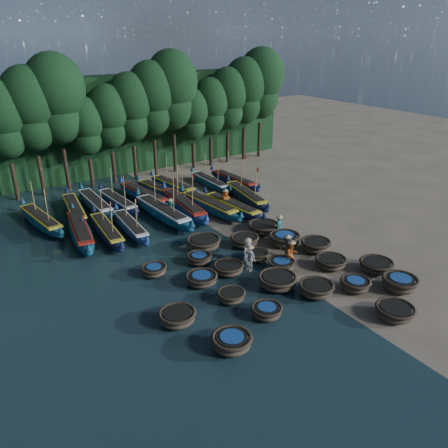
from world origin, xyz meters
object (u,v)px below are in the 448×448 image
coracle_13 (281,264)px  coracle_21 (199,258)px  fisherman_0 (248,250)px  coracle_10 (177,317)px  long_boat_5 (183,206)px  long_boat_11 (95,203)px  coracle_14 (331,262)px  coracle_18 (284,239)px  long_boat_7 (232,207)px  coracle_16 (228,268)px  long_boat_12 (118,202)px  long_boat_8 (246,196)px  long_boat_14 (160,191)px  coracle_22 (204,243)px  long_boat_2 (107,231)px  coracle_4 (400,283)px  long_boat_6 (209,206)px  fisherman_1 (279,226)px  long_boat_16 (210,182)px  coracle_5 (232,342)px  long_boat_13 (144,195)px  long_boat_4 (163,212)px  long_boat_10 (75,210)px  coracle_15 (202,279)px  coracle_24 (263,227)px  fisherman_4 (250,258)px  coracle_6 (267,311)px  long_boat_9 (41,220)px  coracle_12 (277,281)px  fisherman_5 (171,208)px  fisherman_3 (287,246)px  coracle_9 (376,265)px  coracle_20 (154,270)px  coracle_7 (316,289)px  coracle_3 (395,311)px  long_boat_3 (131,226)px  fisherman_6 (225,200)px  coracle_11 (231,296)px  coracle_23 (245,240)px  coracle_8 (355,284)px  long_boat_1 (80,231)px

coracle_13 → coracle_21: coracle_21 is taller
fisherman_0 → coracle_10: bearing=-173.7°
long_boat_5 → long_boat_11: size_ratio=1.11×
coracle_14 → coracle_21: size_ratio=1.17×
coracle_18 → long_boat_7: long_boat_7 is taller
coracle_16 → long_boat_12: long_boat_12 is taller
long_boat_8 → long_boat_14: bearing=145.5°
coracle_22 → long_boat_2: 7.48m
coracle_4 → coracle_16: coracle_4 is taller
long_boat_6 → fisherman_1: bearing=-82.5°
long_boat_2 → long_boat_8: bearing=5.5°
long_boat_16 → long_boat_11: bearing=178.0°
coracle_5 → long_boat_13: (4.77, 20.90, 0.12)m
long_boat_4 → long_boat_10: long_boat_4 is taller
coracle_13 → coracle_14: size_ratio=1.05×
long_boat_7 → long_boat_4: bearing=155.1°
coracle_15 → long_boat_12: 14.89m
coracle_24 → fisherman_4: (-4.28, -3.99, 0.46)m
long_boat_2 → long_boat_6: long_boat_2 is taller
coracle_16 → long_boat_5: 10.88m
coracle_6 → coracle_16: (0.88, 4.92, 0.01)m
long_boat_8 → long_boat_9: 17.19m
coracle_12 → fisherman_5: bearing=91.8°
coracle_16 → fisherman_3: bearing=-5.2°
coracle_9 → coracle_20: bearing=148.5°
coracle_7 → fisherman_1: 7.94m
coracle_9 → fisherman_5: 16.51m
coracle_6 → fisherman_5: bearing=82.4°
coracle_3 → long_boat_3: (-7.48, 18.00, 0.10)m
long_boat_3 → long_boat_10: (-2.59, 5.61, 0.05)m
coracle_12 → coracle_4: bearing=-35.9°
coracle_5 → fisherman_1: 13.09m
long_boat_6 → long_boat_7: long_boat_6 is taller
coracle_6 → fisherman_1: fisherman_1 is taller
long_boat_2 → long_boat_10: bearing=102.5°
coracle_22 → long_boat_16: bearing=56.1°
coracle_24 → fisherman_3: fisherman_3 is taller
long_boat_9 → coracle_18: bearing=-51.5°
coracle_5 → coracle_14: 10.31m
fisherman_6 → coracle_22: bearing=-105.8°
coracle_9 → long_boat_4: bearing=116.6°
coracle_10 → long_boat_5: size_ratio=0.24×
long_boat_10 → long_boat_14: size_ratio=1.09×
coracle_6 → coracle_11: 2.38m
long_boat_6 → long_boat_16: bearing=51.7°
coracle_23 → long_boat_10: long_boat_10 is taller
coracle_8 → long_boat_11: 22.75m
long_boat_5 → fisherman_1: long_boat_5 is taller
coracle_12 → coracle_22: coracle_22 is taller
long_boat_1 → long_boat_14: long_boat_1 is taller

